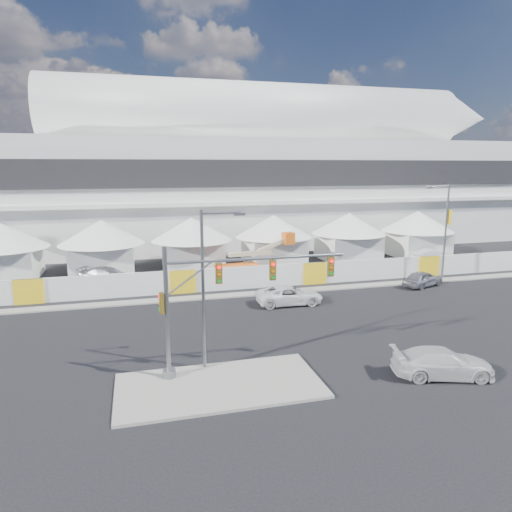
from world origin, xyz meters
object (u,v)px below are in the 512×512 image
object	(u,v)px
sedan_silver	(423,279)
pickup_curb	(289,295)
lot_car_a	(434,256)
streetlight_median	(207,279)
boom_lift	(245,266)
traffic_mast	(210,302)
lot_car_c	(108,276)
streetlight_curb	(444,226)
pickup_near	(443,363)

from	to	relation	value
sedan_silver	pickup_curb	bearing A→B (deg)	77.90
pickup_curb	lot_car_a	bearing A→B (deg)	-60.48
streetlight_median	boom_lift	distance (m)	20.94
sedan_silver	traffic_mast	bearing A→B (deg)	100.19
lot_car_a	lot_car_c	bearing A→B (deg)	102.13
traffic_mast	streetlight_median	distance (m)	1.29
streetlight_median	streetlight_curb	size ratio (longest dim) A/B	0.93
pickup_curb	traffic_mast	world-z (taller)	traffic_mast
sedan_silver	lot_car_a	size ratio (longest dim) A/B	0.90
lot_car_a	streetlight_curb	world-z (taller)	streetlight_curb
pickup_curb	streetlight_curb	distance (m)	17.15
pickup_near	streetlight_curb	xyz separation A→B (m)	(12.63, 17.28, 4.52)
sedan_silver	pickup_curb	size ratio (longest dim) A/B	0.80
pickup_curb	streetlight_median	world-z (taller)	streetlight_median
pickup_curb	boom_lift	bearing A→B (deg)	10.30
pickup_curb	lot_car_a	distance (m)	23.31
streetlight_curb	boom_lift	world-z (taller)	streetlight_curb
sedan_silver	lot_car_c	bearing A→B (deg)	52.71
streetlight_curb	pickup_near	bearing A→B (deg)	-126.17
pickup_near	streetlight_median	bearing A→B (deg)	86.18
streetlight_median	lot_car_c	bearing A→B (deg)	107.05
sedan_silver	boom_lift	bearing A→B (deg)	42.17
pickup_curb	sedan_silver	bearing A→B (deg)	-79.07
lot_car_c	boom_lift	size ratio (longest dim) A/B	0.64
sedan_silver	pickup_near	world-z (taller)	pickup_near
sedan_silver	lot_car_c	xyz separation A→B (m)	(-27.50, 8.20, 0.06)
lot_car_c	streetlight_curb	distance (m)	31.41
pickup_curb	traffic_mast	xyz separation A→B (m)	(-7.95, -10.73, 3.24)
lot_car_a	traffic_mast	xyz separation A→B (m)	(-28.68, -21.38, 3.21)
pickup_near	lot_car_a	world-z (taller)	lot_car_a
pickup_curb	lot_car_c	distance (m)	17.44
pickup_near	streetlight_median	world-z (taller)	streetlight_median
lot_car_a	boom_lift	xyz separation A→B (m)	(-22.07, -1.09, 0.35)
pickup_near	traffic_mast	size ratio (longest dim) A/B	0.53
pickup_near	lot_car_a	size ratio (longest dim) A/B	1.11
sedan_silver	lot_car_a	xyz separation A→B (m)	(7.37, 8.63, 0.05)
lot_car_c	streetlight_curb	xyz separation A→B (m)	(30.32, -6.85, 4.50)
lot_car_a	lot_car_c	size ratio (longest dim) A/B	0.87
lot_car_c	traffic_mast	size ratio (longest dim) A/B	0.55
pickup_curb	streetlight_median	distance (m)	13.41
lot_car_a	boom_lift	distance (m)	22.10
lot_car_c	streetlight_curb	world-z (taller)	streetlight_curb
pickup_near	streetlight_curb	size ratio (longest dim) A/B	0.56
streetlight_median	pickup_curb	bearing A→B (deg)	51.31
boom_lift	pickup_curb	bearing A→B (deg)	-89.00
streetlight_median	boom_lift	bearing A→B (deg)	71.24
pickup_near	streetlight_median	distance (m)	12.89
sedan_silver	traffic_mast	world-z (taller)	traffic_mast
traffic_mast	boom_lift	size ratio (longest dim) A/B	1.18
sedan_silver	lot_car_c	distance (m)	28.69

